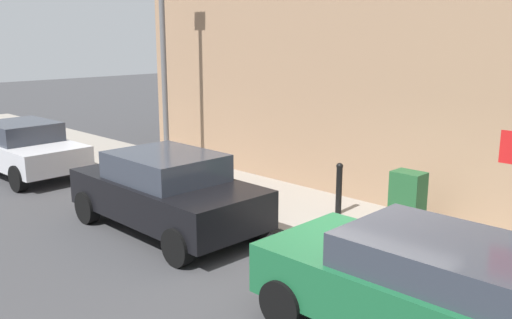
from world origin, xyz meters
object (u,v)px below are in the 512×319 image
at_px(car_green, 435,290).
at_px(bollard_near_cabinet, 339,187).
at_px(car_black, 166,191).
at_px(car_silver, 22,147).
at_px(lamppost, 163,48).
at_px(utility_cabinet, 407,206).

relative_size(car_green, bollard_near_cabinet, 4.10).
distance_m(car_black, car_silver, 6.26).
bearing_deg(car_silver, bollard_near_cabinet, -162.40).
bearing_deg(car_green, lamppost, -17.68).
xyz_separation_m(car_green, car_black, (0.22, 5.52, 0.03)).
bearing_deg(lamppost, utility_cabinet, -88.92).
relative_size(car_silver, lamppost, 0.75).
bearing_deg(bollard_near_cabinet, lamppost, 92.46).
relative_size(car_black, utility_cabinet, 3.53).
relative_size(utility_cabinet, bollard_near_cabinet, 1.11).
bearing_deg(car_silver, car_green, 177.91).
bearing_deg(lamppost, car_green, -107.00).
distance_m(car_black, utility_cabinet, 4.40).
bearing_deg(car_green, car_black, -2.99).
height_order(car_black, lamppost, lamppost).
relative_size(car_green, car_silver, 1.00).
bearing_deg(car_black, bollard_near_cabinet, -125.09).
distance_m(car_green, car_black, 5.53).
xyz_separation_m(car_green, bollard_near_cabinet, (2.97, 3.57, -0.05)).
bearing_deg(car_black, car_silver, 1.32).
distance_m(car_green, lamppost, 9.70).
bearing_deg(bollard_near_cabinet, car_black, 144.52).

